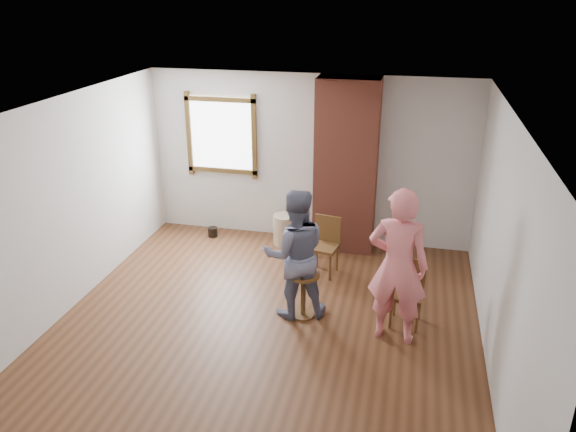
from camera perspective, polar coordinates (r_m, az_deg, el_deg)
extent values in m
plane|color=brown|center=(6.78, -2.46, -11.50)|extent=(5.50, 5.50, 0.00)
cube|color=silver|center=(8.67, 2.19, 5.79)|extent=(5.00, 0.04, 2.60)
cube|color=silver|center=(7.19, -22.24, 0.51)|extent=(0.04, 5.50, 2.60)
cube|color=silver|center=(6.03, 20.94, -3.45)|extent=(0.04, 5.50, 2.60)
cube|color=white|center=(5.75, -2.90, 10.54)|extent=(5.00, 5.50, 0.04)
cube|color=brown|center=(8.91, -6.80, 8.11)|extent=(1.14, 0.06, 1.34)
cube|color=white|center=(8.92, -6.76, 8.14)|extent=(1.00, 0.02, 1.20)
cube|color=#A54F3A|center=(8.34, 5.93, 5.02)|extent=(0.90, 0.50, 2.60)
cylinder|color=tan|center=(8.77, -0.30, -1.37)|extent=(0.42, 0.42, 0.48)
cylinder|color=black|center=(9.17, -7.65, -1.61)|extent=(0.20, 0.20, 0.15)
cube|color=brown|center=(7.82, 3.63, -3.17)|extent=(0.44, 0.44, 0.05)
cylinder|color=brown|center=(7.82, 2.15, -4.78)|extent=(0.04, 0.04, 0.41)
cylinder|color=brown|center=(7.74, 4.29, -5.18)|extent=(0.04, 0.04, 0.41)
cylinder|color=brown|center=(8.08, 2.92, -3.86)|extent=(0.04, 0.04, 0.41)
cylinder|color=brown|center=(8.00, 5.00, -4.23)|extent=(0.04, 0.04, 0.41)
cube|color=brown|center=(7.88, 4.08, -1.33)|extent=(0.38, 0.10, 0.41)
cube|color=brown|center=(6.82, 11.97, -7.82)|extent=(0.41, 0.41, 0.04)
cylinder|color=brown|center=(6.81, 10.38, -9.73)|extent=(0.04, 0.04, 0.40)
cylinder|color=brown|center=(6.78, 12.94, -10.08)|extent=(0.04, 0.04, 0.40)
cylinder|color=brown|center=(7.06, 10.77, -8.47)|extent=(0.04, 0.04, 0.40)
cylinder|color=brown|center=(7.04, 13.23, -8.80)|extent=(0.04, 0.04, 0.40)
cube|color=brown|center=(6.87, 12.29, -5.69)|extent=(0.38, 0.07, 0.40)
cylinder|color=brown|center=(6.74, 1.57, -5.93)|extent=(0.40, 0.40, 0.04)
cylinder|color=brown|center=(6.88, 1.55, -8.05)|extent=(0.06, 0.06, 0.54)
cylinder|color=brown|center=(7.03, 1.53, -9.99)|extent=(0.28, 0.28, 0.03)
cylinder|color=white|center=(6.73, 1.58, -5.75)|extent=(0.18, 0.18, 0.01)
cube|color=white|center=(6.71, 1.66, -5.50)|extent=(0.08, 0.07, 0.06)
imported|color=#161C3E|center=(6.69, 0.71, -3.89)|extent=(0.95, 0.85, 1.63)
imported|color=#EC767A|center=(6.30, 11.09, -5.04)|extent=(0.71, 0.51, 1.83)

